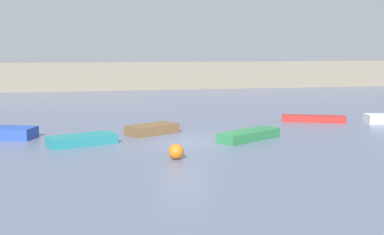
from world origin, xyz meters
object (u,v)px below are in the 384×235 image
Objects in this scene: rowboat_teal at (82,140)px; rowboat_red at (313,119)px; mooring_buoy at (176,152)px; rowboat_brown at (152,129)px; rowboat_green at (249,135)px.

rowboat_red is at bearing -1.94° from rowboat_teal.
mooring_buoy is at bearing -63.95° from rowboat_teal.
rowboat_brown is 4.28× the size of mooring_buoy.
rowboat_brown is at bearing 119.69° from rowboat_green.
mooring_buoy is (-9.63, -7.86, 0.12)m from rowboat_red.
rowboat_teal is 0.87× the size of rowboat_green.
mooring_buoy reaches higher than rowboat_red.
rowboat_green is at bearing 38.59° from mooring_buoy.
rowboat_brown reaches higher than rowboat_teal.
rowboat_green is (4.37, -2.45, -0.03)m from rowboat_brown.
mooring_buoy reaches higher than rowboat_green.
rowboat_brown reaches higher than rowboat_green.
rowboat_teal is 3.99m from rowboat_brown.
rowboat_green is 5.64× the size of mooring_buoy.
mooring_buoy reaches higher than rowboat_brown.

